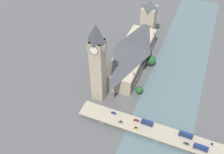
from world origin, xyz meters
TOP-DOWN VIEW (x-y plane):
  - ground_plane at (0.00, 0.00)m, footprint 600.00×600.00m
  - river_water at (-32.23, 0.00)m, footprint 52.46×360.00m
  - parliament_hall at (16.76, -8.00)m, footprint 27.98×90.90m
  - clock_tower at (29.55, 46.88)m, footprint 12.05×12.05m
  - victoria_tower at (16.82, -65.36)m, footprint 15.83×15.83m
  - road_bridge at (-32.23, 67.94)m, footprint 136.93×15.27m
  - double_decker_bus_lead at (-21.02, 64.70)m, footprint 10.14×2.53m
  - double_decker_bus_mid at (-52.33, 64.46)m, footprint 10.95×2.60m
  - double_decker_bus_rear at (-64.70, 71.21)m, footprint 10.82×2.64m
  - car_northbound_lead at (-13.73, 71.83)m, footprint 4.45×1.91m
  - car_northbound_mid at (-54.24, 70.75)m, footprint 4.62×1.82m
  - car_southbound_lead at (-11.95, 64.45)m, footprint 4.78×1.75m
  - car_southbound_mid at (8.31, 64.37)m, footprint 4.47×1.88m
  - car_southbound_tail at (-0.43, 70.82)m, footprint 3.85×1.91m
  - car_southbound_extra at (-72.24, 64.13)m, footprint 4.19×1.90m
  - tree_embankment_near at (-2.97, -11.76)m, footprint 9.59×9.59m
  - tree_embankment_mid at (-3.44, 30.34)m, footprint 7.14×7.14m

SIDE VIEW (x-z plane):
  - ground_plane at x=0.00m, z-range 0.00..0.00m
  - river_water at x=-32.23m, z-range 0.00..0.30m
  - road_bridge at x=-32.23m, z-range 1.47..6.33m
  - tree_embankment_mid at x=-3.44m, z-range 0.81..9.58m
  - car_northbound_mid at x=-54.24m, z-range 4.86..6.16m
  - car_southbound_mid at x=8.31m, z-range 4.87..6.16m
  - car_northbound_lead at x=-13.73m, z-range 4.86..6.20m
  - car_southbound_extra at x=-72.24m, z-range 4.87..6.21m
  - car_southbound_lead at x=-11.95m, z-range 4.85..6.23m
  - car_southbound_tail at x=-0.43m, z-range 4.84..6.29m
  - double_decker_bus_rear at x=-64.70m, z-range 5.11..9.86m
  - double_decker_bus_mid at x=-52.33m, z-range 5.11..9.88m
  - double_decker_bus_lead at x=-21.02m, z-range 5.09..9.96m
  - tree_embankment_near at x=-2.97m, z-range 1.38..13.74m
  - parliament_hall at x=16.76m, z-range -0.08..23.99m
  - victoria_tower at x=16.82m, z-range -2.00..46.03m
  - clock_tower at x=29.55m, z-range 2.90..80.60m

